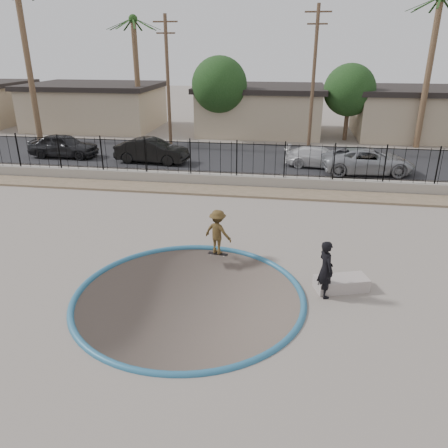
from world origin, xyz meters
The scene contains 25 objects.
ground centered at (0.00, 12.00, -1.10)m, with size 120.00×120.00×2.20m, color slate.
bowl_pit centered at (0.00, -1.00, 0.00)m, with size 6.84×6.84×1.80m, color #473D36, non-canonical shape.
coping_ring centered at (0.00, -1.00, 0.00)m, with size 7.04×7.04×0.20m, color #286082.
rock_strip centered at (0.00, 9.20, 0.06)m, with size 42.00×1.60×0.11m, color #937960.
retaining_wall centered at (0.00, 10.30, 0.30)m, with size 42.00×0.45×0.60m, color gray.
fence centered at (0.00, 10.30, 1.50)m, with size 40.00×0.04×1.80m.
street centered at (0.00, 17.00, 0.02)m, with size 90.00×8.00×0.04m, color black.
house_west centered at (-15.00, 26.50, 1.97)m, with size 11.60×8.60×3.90m.
house_center centered at (0.00, 26.50, 1.97)m, with size 10.60×8.60×3.90m.
house_east centered at (14.00, 26.50, 1.97)m, with size 12.60×8.60×3.90m.
palm_left centered at (-17.00, 20.00, 7.95)m, with size 2.30×2.30×11.30m.
palm_mid centered at (-10.00, 24.00, 6.69)m, with size 2.30×2.30×9.30m.
palm_right centered at (12.00, 22.00, 7.33)m, with size 2.30×2.30×10.30m.
utility_pole_left centered at (-6.00, 19.00, 4.70)m, with size 1.70×0.24×9.00m.
utility_pole_mid centered at (4.00, 19.00, 4.96)m, with size 1.70×0.24×9.50m.
street_tree_left centered at (-3.00, 23.00, 4.19)m, with size 4.32×4.32×6.36m.
street_tree_mid centered at (7.00, 24.00, 3.84)m, with size 3.96×3.96×5.83m.
skater centered at (0.40, 1.89, 0.81)m, with size 1.05×0.60×1.63m, color brown.
skateboard centered at (0.40, 1.89, 0.05)m, with size 0.74×0.28×0.06m.
videographer centered at (4.00, -0.33, 0.90)m, with size 0.66×0.43×1.80m, color black.
concrete_ledge centered at (4.56, 0.13, 0.20)m, with size 1.60×0.70×0.40m, color #A0948E.
car_a centered at (-12.31, 15.00, 0.81)m, with size 1.83×4.54×1.55m, color black.
car_b centered at (-5.99, 14.45, 0.80)m, with size 1.62×4.65×1.53m, color black.
car_c centered at (4.56, 15.00, 0.65)m, with size 1.72×4.22×1.23m, color silver.
car_d centered at (7.27, 13.97, 0.77)m, with size 2.43×5.28×1.47m, color #94979C.
Camera 1 is at (2.77, -12.07, 7.01)m, focal length 35.00 mm.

